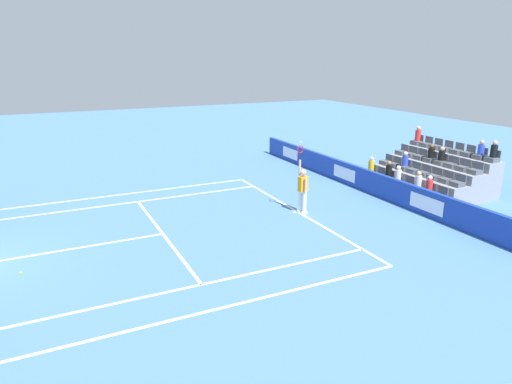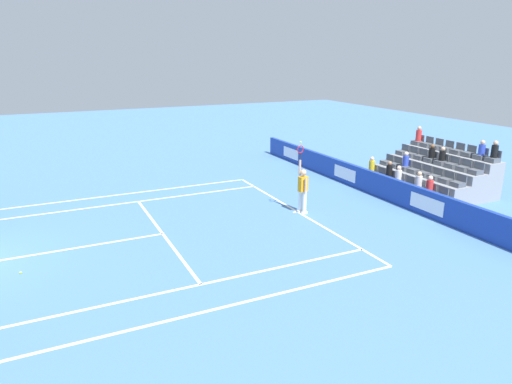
% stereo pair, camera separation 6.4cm
% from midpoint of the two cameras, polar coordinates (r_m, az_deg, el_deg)
% --- Properties ---
extents(line_baseline, '(10.97, 0.10, 0.01)m').
position_cam_midpoint_polar(line_baseline, '(18.47, 5.28, -2.46)').
color(line_baseline, white).
rests_on(line_baseline, ground).
extents(line_service, '(8.23, 0.10, 0.01)m').
position_cam_midpoint_polar(line_service, '(16.50, -11.43, -5.11)').
color(line_service, white).
rests_on(line_service, ground).
extents(line_centre_service, '(0.10, 6.40, 0.01)m').
position_cam_midpoint_polar(line_centre_service, '(16.12, -22.56, -6.65)').
color(line_centre_service, white).
rests_on(line_centre_service, ground).
extents(line_singles_sideline_left, '(0.10, 11.89, 0.01)m').
position_cam_midpoint_polar(line_singles_sideline_left, '(20.23, -15.60, -1.31)').
color(line_singles_sideline_left, white).
rests_on(line_singles_sideline_left, ground).
extents(line_singles_sideline_right, '(0.10, 11.89, 0.01)m').
position_cam_midpoint_polar(line_singles_sideline_right, '(12.78, -8.71, -11.71)').
color(line_singles_sideline_right, white).
rests_on(line_singles_sideline_right, ground).
extents(line_doubles_sideline_left, '(0.10, 11.89, 0.01)m').
position_cam_midpoint_polar(line_doubles_sideline_left, '(21.53, -16.27, -0.28)').
color(line_doubles_sideline_left, white).
rests_on(line_doubles_sideline_left, ground).
extents(line_doubles_sideline_right, '(0.10, 11.89, 0.01)m').
position_cam_midpoint_polar(line_doubles_sideline_right, '(11.64, -6.65, -14.68)').
color(line_doubles_sideline_right, white).
rests_on(line_doubles_sideline_right, ground).
extents(line_centre_mark, '(0.10, 0.20, 0.01)m').
position_cam_midpoint_polar(line_centre_mark, '(18.42, 5.01, -2.50)').
color(line_centre_mark, white).
rests_on(line_centre_mark, ground).
extents(sponsor_barrier, '(21.14, 0.22, 1.04)m').
position_cam_midpoint_polar(sponsor_barrier, '(20.77, 15.59, 0.64)').
color(sponsor_barrier, '#193899').
rests_on(sponsor_barrier, ground).
extents(tennis_player, '(0.53, 0.39, 2.85)m').
position_cam_midpoint_polar(tennis_player, '(18.08, 5.94, 0.38)').
color(tennis_player, white).
rests_on(tennis_player, ground).
extents(stadium_stand, '(4.96, 3.80, 2.62)m').
position_cam_midpoint_polar(stadium_stand, '(22.72, 21.24, 1.91)').
color(stadium_stand, gray).
rests_on(stadium_stand, ground).
extents(loose_tennis_ball, '(0.07, 0.07, 0.07)m').
position_cam_midpoint_polar(loose_tennis_ball, '(14.98, -27.15, -8.92)').
color(loose_tennis_ball, '#D1E533').
rests_on(loose_tennis_ball, ground).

